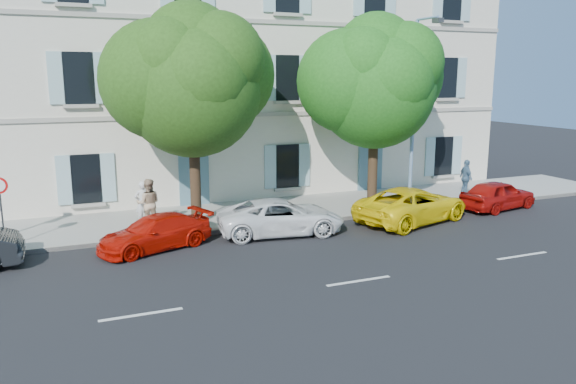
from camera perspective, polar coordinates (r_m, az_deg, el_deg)
name	(u,v)px	position (r m, az deg, el deg)	size (l,w,h in m)	color
ground	(302,243)	(19.52, 1.39, -5.20)	(90.00, 90.00, 0.00)	black
sidewalk	(259,213)	(23.49, -2.98, -2.11)	(36.00, 4.50, 0.15)	#A09E96
kerb	(278,225)	(21.52, -1.06, -3.37)	(36.00, 0.16, 0.16)	#9E998E
building	(218,69)	(28.32, -7.08, 12.25)	(28.00, 7.00, 12.00)	beige
car_red_coupe	(155,233)	(19.21, -13.37, -4.04)	(1.58, 3.89, 1.13)	#BF1105
car_white_coupe	(281,217)	(20.45, -0.73, -2.54)	(2.13, 4.62, 1.28)	white
car_yellow_supercar	(412,205)	(22.65, 12.50, -1.28)	(2.31, 5.01, 1.39)	yellow
car_red_hatchback	(498,195)	(25.90, 20.53, -0.26)	(1.52, 3.78, 1.29)	#9F0E09
tree_left	(192,88)	(21.08, -9.71, 10.39)	(5.12, 5.12, 7.93)	#3A2819
tree_right	(375,88)	(24.15, 8.84, 10.36)	(5.08, 5.08, 7.83)	#3A2819
road_sign	(0,197)	(20.28, -27.21, -0.48)	(0.54, 0.13, 2.35)	#383A3D
street_lamp	(416,103)	(24.35, 12.86, 8.84)	(0.25, 1.66, 7.83)	#7293BF
pedestrian_a	(143,203)	(21.74, -14.52, -1.10)	(0.62, 0.41, 1.69)	silver
pedestrian_b	(148,203)	(21.35, -13.99, -1.13)	(0.89, 0.69, 1.83)	tan
pedestrian_c	(466,178)	(27.54, 17.63, 1.38)	(1.01, 0.42, 1.72)	slate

